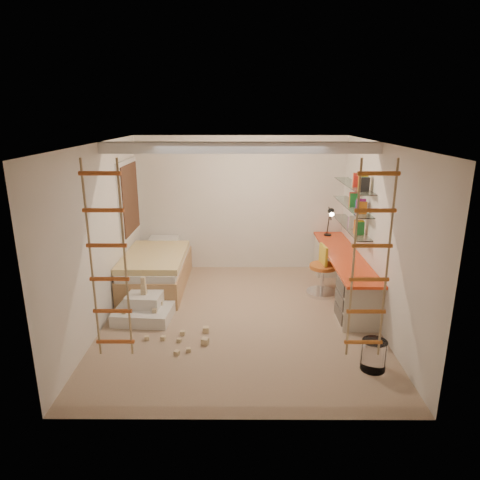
{
  "coord_description": "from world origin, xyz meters",
  "views": [
    {
      "loc": [
        0.03,
        -5.89,
        2.99
      ],
      "look_at": [
        0.0,
        0.3,
        1.15
      ],
      "focal_mm": 32.0,
      "sensor_mm": 36.0,
      "label": 1
    }
  ],
  "objects_px": {
    "desk": "(342,273)",
    "bed": "(157,269)",
    "swivel_chair": "(322,277)",
    "play_platform": "(144,310)"
  },
  "relations": [
    {
      "from": "desk",
      "to": "bed",
      "type": "relative_size",
      "value": 1.4
    },
    {
      "from": "desk",
      "to": "bed",
      "type": "height_order",
      "value": "desk"
    },
    {
      "from": "desk",
      "to": "swivel_chair",
      "type": "bearing_deg",
      "value": 171.7
    },
    {
      "from": "desk",
      "to": "play_platform",
      "type": "distance_m",
      "value": 3.3
    },
    {
      "from": "desk",
      "to": "bed",
      "type": "xyz_separation_m",
      "value": [
        -3.2,
        0.36,
        -0.07
      ]
    },
    {
      "from": "bed",
      "to": "play_platform",
      "type": "bearing_deg",
      "value": -88.62
    },
    {
      "from": "desk",
      "to": "play_platform",
      "type": "xyz_separation_m",
      "value": [
        -3.17,
        -0.88,
        -0.26
      ]
    },
    {
      "from": "bed",
      "to": "swivel_chair",
      "type": "bearing_deg",
      "value": -6.29
    },
    {
      "from": "swivel_chair",
      "to": "play_platform",
      "type": "distance_m",
      "value": 3.0
    },
    {
      "from": "bed",
      "to": "swivel_chair",
      "type": "height_order",
      "value": "swivel_chair"
    }
  ]
}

